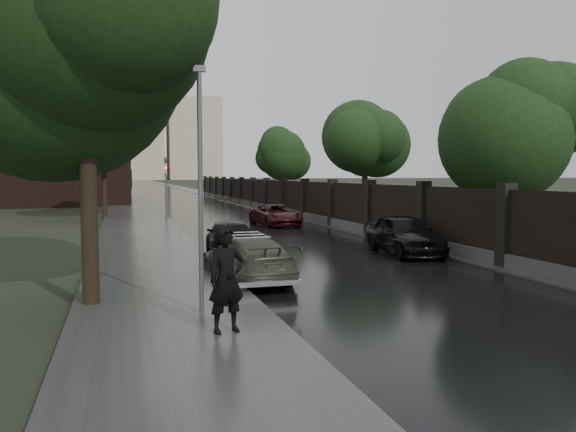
# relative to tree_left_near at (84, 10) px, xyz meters

# --- Properties ---
(ground) EXTENTS (800.00, 800.00, 0.00)m
(ground) POSITION_rel_tree_left_near_xyz_m (7.60, -3.00, -6.42)
(ground) COLOR black
(ground) RESTS_ON ground
(road) EXTENTS (8.00, 420.00, 0.02)m
(road) POSITION_rel_tree_left_near_xyz_m (7.60, 187.00, -6.41)
(road) COLOR black
(road) RESTS_ON ground
(sidewalk_left) EXTENTS (4.00, 420.00, 0.16)m
(sidewalk_left) POSITION_rel_tree_left_near_xyz_m (1.60, 187.00, -6.34)
(sidewalk_left) COLOR #2D2D2D
(sidewalk_left) RESTS_ON ground
(verge_right) EXTENTS (3.00, 420.00, 0.08)m
(verge_right) POSITION_rel_tree_left_near_xyz_m (13.10, 187.00, -6.38)
(verge_right) COLOR #2D2D2D
(verge_right) RESTS_ON ground
(fence_right) EXTENTS (0.45, 75.72, 2.70)m
(fence_right) POSITION_rel_tree_left_near_xyz_m (12.20, 29.01, -5.41)
(fence_right) COLOR #383533
(fence_right) RESTS_ON ground
(tree_left_near) EXTENTS (5.44, 5.44, 9.16)m
(tree_left_near) POSITION_rel_tree_left_near_xyz_m (0.00, 0.00, 0.00)
(tree_left_near) COLOR black
(tree_left_near) RESTS_ON ground
(tree_left_far) EXTENTS (4.25, 4.25, 7.39)m
(tree_left_far) POSITION_rel_tree_left_near_xyz_m (-0.40, 27.00, -1.18)
(tree_left_far) COLOR black
(tree_left_far) RESTS_ON ground
(tree_right_a) EXTENTS (4.08, 4.08, 7.01)m
(tree_right_a) POSITION_rel_tree_left_near_xyz_m (15.10, 5.00, -1.47)
(tree_right_a) COLOR black
(tree_right_a) RESTS_ON ground
(tree_right_b) EXTENTS (4.08, 4.08, 7.01)m
(tree_right_b) POSITION_rel_tree_left_near_xyz_m (15.10, 19.00, -1.47)
(tree_right_b) COLOR black
(tree_right_b) RESTS_ON ground
(tree_right_c) EXTENTS (4.08, 4.08, 7.01)m
(tree_right_c) POSITION_rel_tree_left_near_xyz_m (15.10, 37.00, -1.47)
(tree_right_c) COLOR black
(tree_right_c) RESTS_ON ground
(lamp_post) EXTENTS (0.25, 0.12, 5.11)m
(lamp_post) POSITION_rel_tree_left_near_xyz_m (2.20, -1.50, -3.75)
(lamp_post) COLOR #59595E
(lamp_post) RESTS_ON ground
(traffic_light) EXTENTS (0.16, 0.32, 4.00)m
(traffic_light) POSITION_rel_tree_left_near_xyz_m (3.30, 21.99, -4.02)
(traffic_light) COLOR #59595E
(traffic_light) RESTS_ON ground
(brick_building) EXTENTS (24.00, 18.00, 20.00)m
(brick_building) POSITION_rel_tree_left_near_xyz_m (-10.40, 49.00, 3.58)
(brick_building) COLOR black
(brick_building) RESTS_ON ground
(stalinist_tower) EXTENTS (92.00, 30.00, 159.00)m
(stalinist_tower) POSITION_rel_tree_left_near_xyz_m (7.60, 297.00, 31.97)
(stalinist_tower) COLOR tan
(stalinist_tower) RESTS_ON ground
(volga_sedan) EXTENTS (2.22, 4.43, 1.24)m
(volga_sedan) POSITION_rel_tree_left_near_xyz_m (4.00, 2.39, -5.80)
(volga_sedan) COLOR #414436
(volga_sedan) RESTS_ON ground
(hatchback_left) EXTENTS (1.98, 4.15, 1.37)m
(hatchback_left) POSITION_rel_tree_left_near_xyz_m (4.48, 7.46, -5.73)
(hatchback_left) COLOR black
(hatchback_left) RESTS_ON ground
(car_right_near) EXTENTS (2.13, 4.52, 1.50)m
(car_right_near) POSITION_rel_tree_left_near_xyz_m (10.68, 5.73, -5.67)
(car_right_near) COLOR black
(car_right_near) RESTS_ON ground
(car_right_far) EXTENTS (2.41, 4.62, 1.24)m
(car_right_far) POSITION_rel_tree_left_near_xyz_m (9.20, 18.27, -5.80)
(car_right_far) COLOR black
(car_right_far) RESTS_ON ground
(pedestrian_umbrella) EXTENTS (1.34, 1.36, 2.96)m
(pedestrian_umbrella) POSITION_rel_tree_left_near_xyz_m (2.43, -3.08, -4.29)
(pedestrian_umbrella) COLOR black
(pedestrian_umbrella) RESTS_ON sidewalk_left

